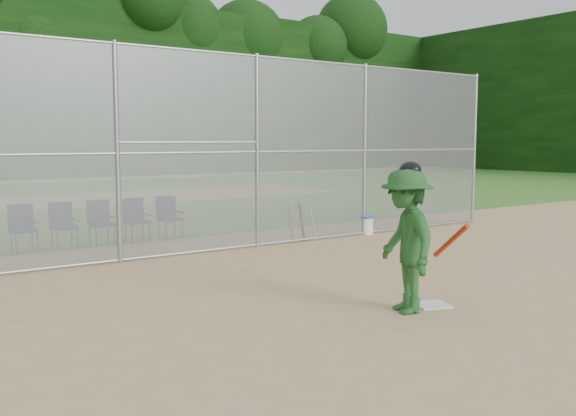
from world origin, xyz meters
TOP-DOWN VIEW (x-y plane):
  - ground at (0.00, 0.00)m, footprint 100.00×100.00m
  - grass_strip at (0.00, 18.00)m, footprint 100.00×100.00m
  - dirt_patch_far at (0.00, 18.00)m, footprint 24.00×24.00m
  - backstop_fence at (0.00, 5.00)m, footprint 16.09×0.09m
  - treeline at (0.00, 20.00)m, footprint 81.00×60.00m
  - home_plate at (0.30, -0.43)m, footprint 0.57×0.57m
  - batter_at_plate at (-0.22, -0.44)m, footprint 1.10×1.46m
  - water_cooler at (4.12, 5.04)m, footprint 0.35×0.35m
  - spare_bats at (2.27, 5.14)m, footprint 0.66×0.27m
  - chair_3 at (-3.17, 7.10)m, footprint 0.54×0.52m
  - chair_4 at (-2.38, 7.10)m, footprint 0.54×0.52m
  - chair_5 at (-1.58, 7.10)m, footprint 0.54×0.52m
  - chair_6 at (-0.79, 7.10)m, footprint 0.54×0.52m
  - chair_7 at (-0.00, 7.10)m, footprint 0.54×0.52m

SIDE VIEW (x-z plane):
  - ground at x=0.00m, z-range 0.00..0.00m
  - grass_strip at x=0.00m, z-range 0.01..0.01m
  - dirt_patch_far at x=0.00m, z-range 0.01..0.01m
  - home_plate at x=0.30m, z-range 0.00..0.02m
  - water_cooler at x=4.12m, z-range 0.00..0.44m
  - spare_bats at x=2.27m, z-range 0.00..0.84m
  - chair_3 at x=-3.17m, z-range 0.00..0.96m
  - chair_4 at x=-2.38m, z-range 0.00..0.96m
  - chair_5 at x=-1.58m, z-range 0.00..0.96m
  - chair_6 at x=-0.79m, z-range 0.00..0.96m
  - chair_7 at x=0.00m, z-range 0.00..0.96m
  - batter_at_plate at x=-0.22m, z-range -0.03..1.94m
  - backstop_fence at x=0.00m, z-range 0.07..4.07m
  - treeline at x=0.00m, z-range 0.00..11.00m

